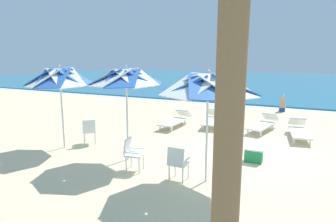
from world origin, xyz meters
The scene contains 16 objects.
ground_plane centered at (0.00, 0.00, 0.00)m, with size 80.00×80.00×0.00m, color beige.
sea centered at (0.00, 27.14, 0.05)m, with size 80.00×36.00×0.10m, color teal.
surf_foam centered at (0.00, 8.84, 0.01)m, with size 80.00×0.70×0.01m, color white.
beach_umbrella_0 centered at (-0.59, -2.55, 2.33)m, with size 2.37×2.37×2.68m.
plastic_chair_0 centered at (-1.20, -2.84, 0.50)m, with size 0.44×0.47×0.87m.
beach_umbrella_1 centered at (-3.12, -2.06, 2.37)m, with size 2.09×2.09×2.72m.
plastic_chair_1 centered at (-2.56, -2.72, 0.50)m, with size 0.54×0.52×0.87m.
beach_umbrella_2 centered at (-5.64, -2.03, 2.30)m, with size 2.14×2.14×2.71m.
plastic_chair_2 centered at (-5.14, -1.36, 0.50)m, with size 0.63×0.63×0.87m.
sun_lounger_0 centered at (1.31, 2.57, 0.28)m, with size 0.92×2.21×0.62m.
sun_lounger_1 centered at (-0.05, 3.06, 0.28)m, with size 1.08×2.23×0.62m.
sun_lounger_2 centered at (-2.15, 3.04, 0.28)m, with size 0.94×2.21×0.62m.
sun_lounger_3 centered at (-3.53, 2.21, 0.28)m, with size 0.71×2.17×0.62m.
palm_tree_0 centered at (0.68, -5.83, 3.04)m, with size 3.07×3.08×4.99m.
cooler_box centered at (0.23, -0.69, 0.20)m, with size 0.50×0.34×0.40m.
beachgoer_seated centered at (0.29, 8.09, 0.29)m, with size 0.30×0.93×0.92m.
Camera 1 is at (1.46, -8.94, 2.98)m, focal length 31.35 mm.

